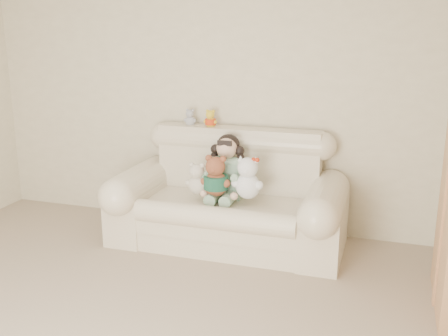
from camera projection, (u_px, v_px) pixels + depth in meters
wall_back at (201, 95)px, 5.16m from camera, size 4.50×0.00×4.50m
sofa at (227, 190)px, 4.77m from camera, size 2.10×0.95×1.03m
seated_child at (227, 166)px, 4.80m from camera, size 0.36×0.44×0.60m
brown_teddy at (216, 172)px, 4.62m from camera, size 0.29×0.24×0.43m
white_cat at (248, 173)px, 4.55m from camera, size 0.30×0.24×0.45m
cream_teddy at (197, 176)px, 4.68m from camera, size 0.25×0.21×0.34m
yellow_mini_bear at (210, 117)px, 5.03m from camera, size 0.15×0.13×0.21m
grey_mini_plush at (190, 116)px, 5.11m from camera, size 0.15×0.13×0.20m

